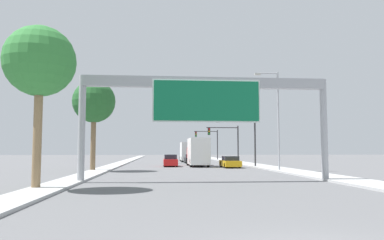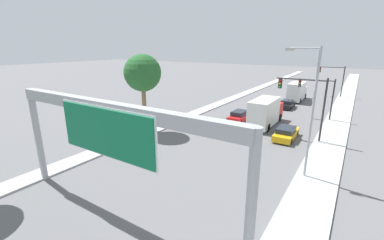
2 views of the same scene
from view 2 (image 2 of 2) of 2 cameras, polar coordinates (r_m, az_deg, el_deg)
name	(u,v)px [view 2 (image 2 of 2)]	position (r m, az deg, el deg)	size (l,w,h in m)	color
sidewalk_right	(343,105)	(51.75, 30.60, 2.93)	(3.00, 120.00, 0.15)	#B1B1B1
median_strip_left	(243,94)	(55.48, 11.26, 5.61)	(2.00, 120.00, 0.15)	#B1B1B1
sign_gantry	(108,127)	(14.69, -18.09, -1.55)	(16.86, 0.73, 7.01)	#9EA0A5
car_near_center	(286,133)	(30.06, 20.18, -2.78)	(1.88, 4.74, 1.36)	gold
car_mid_center	(239,116)	(35.32, 10.51, 0.80)	(1.74, 4.66, 1.51)	red
car_mid_left	(287,104)	(45.15, 20.36, 3.31)	(1.80, 4.39, 1.39)	black
truck_box_primary	(297,91)	(51.93, 22.31, 5.88)	(2.30, 7.55, 3.43)	white
truck_box_secondary	(266,112)	(33.94, 16.06, 1.71)	(2.38, 8.00, 3.57)	red
traffic_light_near_intersection	(309,98)	(29.55, 24.48, 4.42)	(5.08, 0.32, 6.82)	#2D2D30
traffic_light_mid_block	(320,91)	(39.46, 26.61, 5.71)	(4.83, 0.32, 5.70)	#2D2D30
traffic_light_far_intersection	(335,76)	(59.21, 29.13, 8.56)	(4.86, 0.32, 6.12)	#2D2D30
palm_tree_background	(143,74)	(30.17, -10.92, 10.11)	(4.25, 4.25, 9.06)	brown
street_lamp_right	(310,105)	(20.53, 24.66, 2.99)	(2.43, 0.28, 9.88)	#9EA0A5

